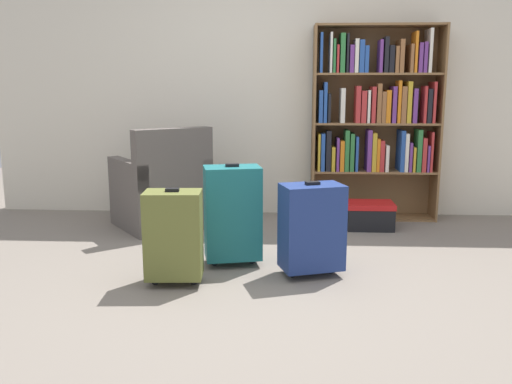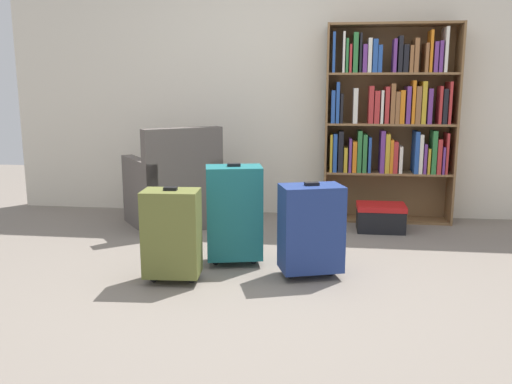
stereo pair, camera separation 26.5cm
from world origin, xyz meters
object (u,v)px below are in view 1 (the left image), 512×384
Objects in this scene: armchair at (162,192)px; storage_box at (369,215)px; mug at (228,222)px; suitcase_olive at (174,235)px; suitcase_navy_blue at (312,227)px; bookshelf at (376,116)px; suitcase_teal at (233,213)px.

armchair is 2.37× the size of storage_box.
mug is 1.46m from suitcase_olive.
suitcase_navy_blue is (0.68, -1.20, 0.28)m from mug.
bookshelf is at bearing 67.92° from suitcase_navy_blue.
armchair reaches higher than suitcase_olive.
mug is at bearing 0.19° from armchair.
suitcase_teal is (-1.20, -1.43, -0.60)m from bookshelf.
suitcase_navy_blue reaches higher than mug.
armchair reaches higher than suitcase_navy_blue.
storage_box is at bearing 1.26° from mug.
suitcase_olive reaches higher than storage_box.
suitcase_teal is at bearing -82.29° from mug.
storage_box is at bearing 42.78° from suitcase_teal.
mug is at bearing 82.03° from suitcase_olive.
armchair is 1.57× the size of suitcase_olive.
suitcase_navy_blue is at bearing -19.84° from suitcase_teal.
storage_box is 0.66× the size of suitcase_olive.
bookshelf is 1.69m from mug.
storage_box is (1.26, 0.03, 0.08)m from mug.
storage_box is at bearing 64.92° from suitcase_navy_blue.
armchair reaches higher than storage_box.
suitcase_navy_blue is (1.27, -1.20, 0.02)m from armchair.
suitcase_navy_blue reaches higher than storage_box.
mug is (0.59, 0.00, -0.27)m from armchair.
bookshelf reaches higher than armchair.
suitcase_teal reaches higher than suitcase_navy_blue.
suitcase_teal is 0.58m from suitcase_navy_blue.
suitcase_teal is at bearing 160.16° from suitcase_navy_blue.
bookshelf reaches higher than suitcase_teal.
suitcase_navy_blue is 0.90m from suitcase_olive.
armchair is at bearing -179.08° from storage_box.
suitcase_teal reaches higher than mug.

